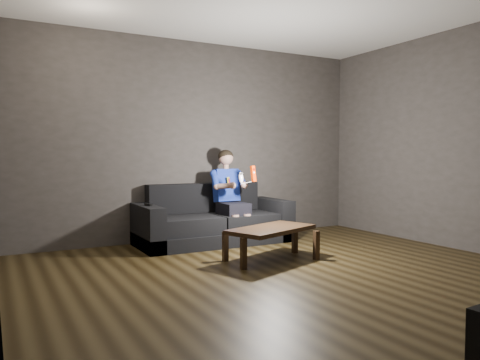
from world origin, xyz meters
TOP-DOWN VIEW (x-y plane):
  - floor at (0.00, 0.00)m, footprint 5.00×5.00m
  - back_wall at (0.00, 2.50)m, footprint 5.00×0.04m
  - sofa at (0.03, 2.08)m, footprint 1.99×0.86m
  - child at (0.26, 2.04)m, footprint 0.48×0.59m
  - wii_remote_red at (0.35, 1.58)m, footprint 0.06×0.08m
  - nunchuk_white at (0.18, 1.58)m, footprint 0.07×0.09m
  - wii_remote_black at (-0.86, 2.00)m, footprint 0.06×0.14m
  - coffee_table at (0.15, 0.84)m, footprint 1.12×0.82m

SIDE VIEW (x-z plane):
  - floor at x=0.00m, z-range 0.00..0.00m
  - sofa at x=0.03m, z-range -0.13..0.64m
  - coffee_table at x=0.15m, z-range 0.13..0.50m
  - wii_remote_black at x=-0.86m, z-range 0.54..0.57m
  - child at x=0.26m, z-range 0.11..1.30m
  - nunchuk_white at x=0.18m, z-range 0.80..0.95m
  - wii_remote_red at x=0.35m, z-range 0.82..1.02m
  - back_wall at x=0.00m, z-range 0.00..2.70m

